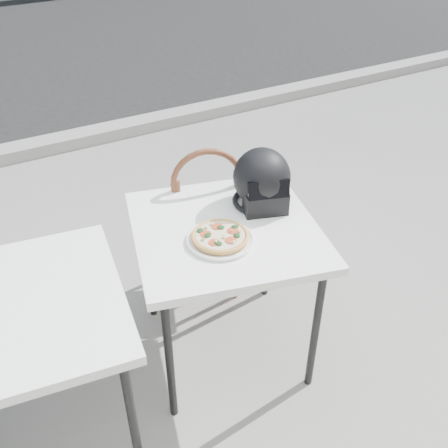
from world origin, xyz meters
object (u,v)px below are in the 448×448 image
cafe_table_main (225,239)px  cafe_chair_main (206,215)px  plate (220,240)px  pizza (220,236)px  helmet (262,181)px  cafe_table_side (14,321)px

cafe_table_main → cafe_chair_main: cafe_chair_main is taller
cafe_table_main → plate: 0.15m
pizza → helmet: helmet is taller
helmet → cafe_chair_main: 0.54m
pizza → helmet: size_ratio=0.84×
helmet → cafe_table_side: size_ratio=0.38×
cafe_table_main → helmet: (0.26, 0.09, 0.21)m
cafe_table_main → cafe_table_side: 1.01m
plate → helmet: (0.34, 0.18, 0.12)m
helmet → cafe_chair_main: (-0.13, 0.37, -0.37)m
helmet → plate: bearing=-133.9°
pizza → helmet: (0.34, 0.17, 0.10)m
pizza → cafe_chair_main: size_ratio=0.30×
cafe_table_main → plate: size_ratio=3.21×
plate → cafe_chair_main: bearing=68.4°
plate → cafe_table_side: size_ratio=0.34×
cafe_table_main → pizza: 0.16m
pizza → cafe_table_side: 0.93m
plate → cafe_table_main: bearing=48.1°
cafe_table_main → cafe_table_side: (-1.01, -0.05, 0.00)m
plate → helmet: size_ratio=0.88×
cafe_table_main → cafe_chair_main: (0.13, 0.45, -0.16)m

